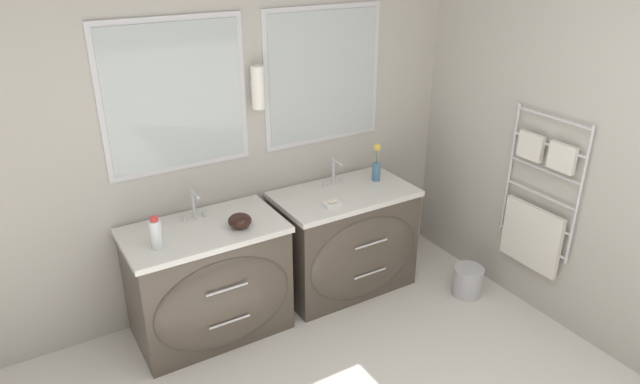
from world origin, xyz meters
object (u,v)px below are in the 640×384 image
(flower_vase, at_px, (376,166))
(toiletry_bottle, at_px, (156,234))
(vanity_left, at_px, (210,283))
(amenity_bowl, at_px, (240,221))
(waste_bin, at_px, (468,280))
(vanity_right, at_px, (346,241))

(flower_vase, bearing_deg, toiletry_bottle, -174.78)
(vanity_left, height_order, amenity_bowl, amenity_bowl)
(toiletry_bottle, height_order, amenity_bowl, toiletry_bottle)
(toiletry_bottle, height_order, waste_bin, toiletry_bottle)
(flower_vase, bearing_deg, vanity_left, -175.99)
(vanity_right, xyz_separation_m, toiletry_bottle, (-1.39, -0.06, 0.48))
(vanity_right, bearing_deg, amenity_bowl, -175.27)
(toiletry_bottle, height_order, flower_vase, flower_vase)
(toiletry_bottle, xyz_separation_m, amenity_bowl, (0.52, -0.01, -0.05))
(vanity_right, relative_size, amenity_bowl, 6.67)
(amenity_bowl, xyz_separation_m, flower_vase, (1.18, 0.17, 0.07))
(toiletry_bottle, bearing_deg, vanity_left, 10.42)
(waste_bin, bearing_deg, vanity_left, 162.95)
(vanity_right, distance_m, amenity_bowl, 0.97)
(amenity_bowl, bearing_deg, vanity_right, 4.73)
(vanity_left, bearing_deg, flower_vase, 4.01)
(toiletry_bottle, distance_m, amenity_bowl, 0.53)
(vanity_left, xyz_separation_m, vanity_right, (1.07, 0.00, 0.00))
(amenity_bowl, height_order, flower_vase, flower_vase)
(toiletry_bottle, xyz_separation_m, waste_bin, (2.12, -0.49, -0.76))
(vanity_right, relative_size, flower_vase, 3.47)
(vanity_left, bearing_deg, waste_bin, -17.05)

